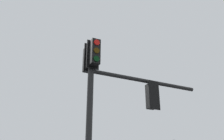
% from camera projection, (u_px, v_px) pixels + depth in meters
% --- Properties ---
extents(signal_mast_assembly, '(2.20, 4.27, 6.69)m').
position_uv_depth(signal_mast_assembly, '(108.00, 99.00, 9.11)').
color(signal_mast_assembly, black).
rests_on(signal_mast_assembly, ground).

